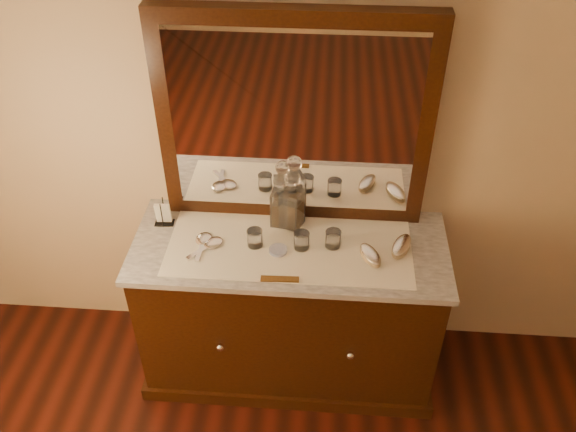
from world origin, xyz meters
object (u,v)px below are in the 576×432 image
object	(u,v)px
pin_dish	(278,250)
hand_mirror_outer	(203,241)
napkin_rack	(163,214)
hand_mirror_inner	(210,244)
decanter_left	(281,205)
brush_near	(370,255)
decanter_right	(292,205)
dresser_cabinet	(290,311)
mirror_frame	(294,122)
comb	(280,279)
brush_far	(401,246)

from	to	relation	value
pin_dish	hand_mirror_outer	size ratio (longest dim) A/B	0.42
napkin_rack	hand_mirror_inner	world-z (taller)	napkin_rack
decanter_left	brush_near	world-z (taller)	decanter_left
decanter_right	pin_dish	bearing A→B (deg)	-104.02
decanter_right	hand_mirror_inner	xyz separation A→B (m)	(-0.36, -0.18, -0.11)
dresser_cabinet	decanter_left	bearing A→B (deg)	109.29
mirror_frame	decanter_left	xyz separation A→B (m)	(-0.05, -0.09, -0.39)
dresser_cabinet	pin_dish	size ratio (longest dim) A/B	16.91
brush_near	hand_mirror_inner	world-z (taller)	brush_near
dresser_cabinet	hand_mirror_outer	xyz separation A→B (m)	(-0.39, -0.02, 0.45)
napkin_rack	brush_near	world-z (taller)	napkin_rack
napkin_rack	decanter_right	world-z (taller)	decanter_right
mirror_frame	hand_mirror_outer	world-z (taller)	mirror_frame
comb	decanter_right	distance (m)	0.39
brush_far	hand_mirror_outer	xyz separation A→B (m)	(-0.89, -0.02, -0.01)
dresser_cabinet	hand_mirror_outer	world-z (taller)	hand_mirror_outer
comb	hand_mirror_outer	distance (m)	0.43
comb	napkin_rack	xyz separation A→B (m)	(-0.58, 0.34, 0.05)
pin_dish	hand_mirror_inner	xyz separation A→B (m)	(-0.31, 0.01, 0.00)
mirror_frame	decanter_right	distance (m)	0.39
dresser_cabinet	comb	size ratio (longest dim) A/B	8.54
comb	hand_mirror_inner	size ratio (longest dim) A/B	0.89
pin_dish	brush_far	world-z (taller)	brush_far
pin_dish	brush_near	world-z (taller)	brush_near
decanter_left	brush_far	bearing A→B (deg)	-15.30
napkin_rack	brush_near	distance (m)	0.98
brush_far	comb	bearing A→B (deg)	-156.48
mirror_frame	brush_near	distance (m)	0.67
decanter_left	decanter_right	world-z (taller)	decanter_right
hand_mirror_inner	hand_mirror_outer	bearing A→B (deg)	151.21
decanter_right	mirror_frame	bearing A→B (deg)	90.03
pin_dish	napkin_rack	size ratio (longest dim) A/B	0.62
dresser_cabinet	napkin_rack	size ratio (longest dim) A/B	10.55
mirror_frame	hand_mirror_outer	bearing A→B (deg)	-146.34
pin_dish	decanter_left	bearing A→B (deg)	91.45
dresser_cabinet	comb	bearing A→B (deg)	-96.16
dresser_cabinet	mirror_frame	world-z (taller)	mirror_frame
dresser_cabinet	brush_far	bearing A→B (deg)	0.03
comb	pin_dish	bearing A→B (deg)	95.54
decanter_right	napkin_rack	bearing A→B (deg)	-177.05
decanter_left	decanter_right	size ratio (longest dim) A/B	0.92
dresser_cabinet	decanter_left	world-z (taller)	decanter_left
brush_far	pin_dish	bearing A→B (deg)	-174.78
decanter_right	brush_far	bearing A→B (deg)	-15.88
brush_far	napkin_rack	bearing A→B (deg)	174.25
decanter_left	brush_near	size ratio (longest dim) A/B	1.69
napkin_rack	decanter_right	xyz separation A→B (m)	(0.60, 0.03, 0.07)
decanter_left	brush_near	xyz separation A→B (m)	(0.41, -0.22, -0.09)
pin_dish	hand_mirror_outer	world-z (taller)	hand_mirror_outer
napkin_rack	brush_far	xyz separation A→B (m)	(1.11, -0.11, -0.03)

